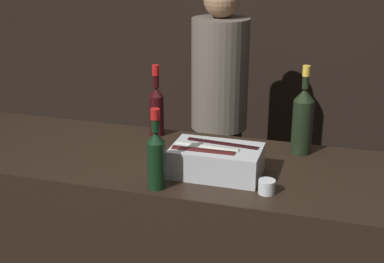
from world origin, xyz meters
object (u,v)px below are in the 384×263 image
object	(u,v)px
ice_bin_with_bottles	(215,159)
person_in_hoodie	(219,101)
candle_votive	(267,187)
red_wine_bottle_tall	(157,107)
champagne_bottle	(303,119)
red_wine_bottle_burgundy	(156,156)

from	to	relation	value
ice_bin_with_bottles	person_in_hoodie	xyz separation A→B (m)	(-0.29, 1.26, -0.16)
ice_bin_with_bottles	person_in_hoodie	distance (m)	1.30
ice_bin_with_bottles	candle_votive	xyz separation A→B (m)	(0.22, -0.11, -0.04)
red_wine_bottle_tall	person_in_hoodie	xyz separation A→B (m)	(0.08, 0.91, -0.23)
champagne_bottle	red_wine_bottle_tall	size ratio (longest dim) A/B	1.15
champagne_bottle	red_wine_bottle_tall	xyz separation A→B (m)	(-0.67, 0.03, -0.02)
candle_votive	red_wine_bottle_burgundy	world-z (taller)	red_wine_bottle_burgundy
candle_votive	red_wine_bottle_burgundy	xyz separation A→B (m)	(-0.40, -0.07, 0.10)
champagne_bottle	red_wine_bottle_tall	bearing A→B (deg)	177.76
red_wine_bottle_burgundy	ice_bin_with_bottles	bearing A→B (deg)	44.81
ice_bin_with_bottles	red_wine_bottle_burgundy	size ratio (longest dim) A/B	1.12
candle_votive	red_wine_bottle_tall	size ratio (longest dim) A/B	0.19
ice_bin_with_bottles	red_wine_bottle_burgundy	xyz separation A→B (m)	(-0.18, -0.18, 0.06)
ice_bin_with_bottles	person_in_hoodie	size ratio (longest dim) A/B	0.21
ice_bin_with_bottles	candle_votive	size ratio (longest dim) A/B	5.53
champagne_bottle	red_wine_bottle_tall	distance (m)	0.67
ice_bin_with_bottles	red_wine_bottle_tall	distance (m)	0.52
candle_votive	person_in_hoodie	world-z (taller)	person_in_hoodie
candle_votive	champagne_bottle	distance (m)	0.46
candle_votive	red_wine_bottle_tall	bearing A→B (deg)	142.46
red_wine_bottle_tall	ice_bin_with_bottles	bearing A→B (deg)	-43.43
ice_bin_with_bottles	person_in_hoodie	world-z (taller)	person_in_hoodie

